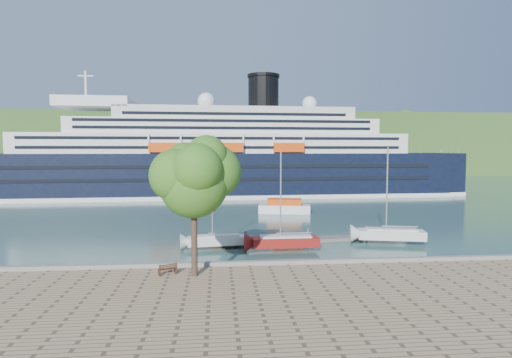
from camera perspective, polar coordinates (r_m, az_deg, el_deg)
name	(u,v)px	position (r m, az deg, el deg)	size (l,w,h in m)	color
ground	(268,276)	(35.28, 1.65, -12.79)	(400.00, 400.00, 0.00)	#325952
far_hillside	(228,145)	(178.60, -3.81, 4.57)	(400.00, 50.00, 24.00)	#315020
quay_coping	(269,262)	(34.78, 1.69, -11.07)	(220.00, 0.50, 0.30)	slate
cruise_ship	(207,135)	(93.44, -6.61, 5.84)	(117.87, 17.16, 26.47)	black
park_bench	(167,268)	(32.63, -11.73, -11.60)	(1.43, 0.59, 0.92)	#442213
promenade_tree	(194,201)	(31.00, -8.28, -2.89)	(6.63, 6.63, 10.99)	#34661A
floating_pontoon	(293,240)	(47.65, 4.91, -8.14)	(15.84, 1.94, 0.35)	slate
sailboat_white_near	(217,208)	(43.67, -5.26, -3.82)	(6.60, 1.83, 8.52)	silver
sailboat_red	(286,204)	(42.57, 3.98, -3.38)	(7.32, 2.03, 9.46)	maroon
sailboat_white_far	(392,198)	(47.98, 17.68, -2.44)	(7.69, 2.14, 9.93)	silver
tender_launch	(284,206)	(68.57, 3.81, -3.59)	(8.25, 2.82, 2.28)	#E3460D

